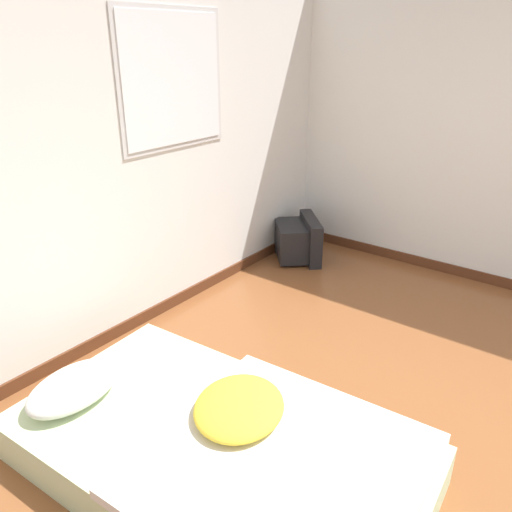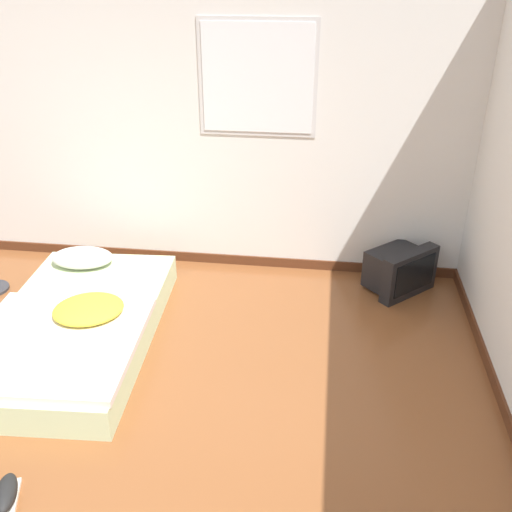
% 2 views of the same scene
% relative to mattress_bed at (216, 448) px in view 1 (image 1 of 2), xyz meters
% --- Properties ---
extents(wall_back, '(7.24, 0.08, 2.60)m').
position_rel_mattress_bed_xyz_m(wall_back, '(0.57, 1.40, 1.15)').
color(wall_back, white).
rests_on(wall_back, ground_plane).
extents(mattress_bed, '(1.24, 2.04, 0.37)m').
position_rel_mattress_bed_xyz_m(mattress_bed, '(0.00, 0.00, 0.00)').
color(mattress_bed, beige).
rests_on(mattress_bed, ground_plane).
extents(crt_tv, '(0.64, 0.63, 0.40)m').
position_rel_mattress_bed_xyz_m(crt_tv, '(2.44, 1.09, 0.05)').
color(crt_tv, black).
rests_on(crt_tv, ground_plane).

